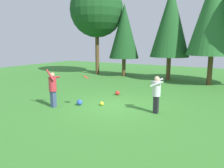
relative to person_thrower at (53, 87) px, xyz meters
The scene contains 11 objects.
ground_plane 2.91m from the person_thrower, 32.79° to the left, with size 40.00×40.00×0.00m, color #387A2D.
person_thrower is the anchor object (origin of this frame).
person_catcher 4.67m from the person_thrower, 18.86° to the left, with size 0.67×0.63×1.59m.
frisbee 1.68m from the person_thrower, 19.17° to the left, with size 0.37×0.37×0.15m.
ball_red 3.94m from the person_thrower, 68.06° to the left, with size 0.25×0.25×0.25m, color red.
ball_blue 1.46m from the person_thrower, 44.61° to the left, with size 0.27×0.27×0.27m, color blue.
ball_yellow 2.41m from the person_thrower, 36.17° to the left, with size 0.19×0.19×0.19m, color yellow.
tree_far_left 12.04m from the person_thrower, 113.07° to the left, with size 4.85×4.85×8.29m.
tree_center 11.11m from the person_thrower, 76.54° to the left, with size 3.04×3.04×7.26m.
tree_right 11.89m from the person_thrower, 60.00° to the left, with size 3.43×3.43×8.20m.
tree_left 10.93m from the person_thrower, 98.95° to the left, with size 2.63×2.63×6.29m.
Camera 1 is at (4.99, -8.66, 2.93)m, focal length 35.21 mm.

